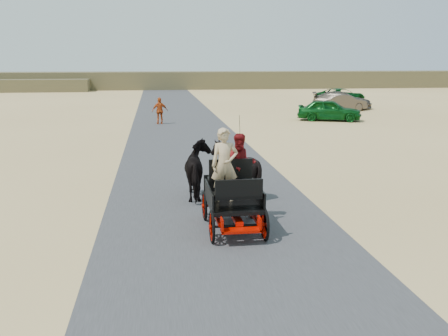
{
  "coord_description": "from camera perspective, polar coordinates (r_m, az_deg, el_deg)",
  "views": [
    {
      "loc": [
        -1.54,
        -10.48,
        4.13
      ],
      "look_at": [
        0.31,
        2.81,
        1.2
      ],
      "focal_mm": 40.0,
      "sensor_mm": 36.0,
      "label": 1
    }
  ],
  "objects": [
    {
      "name": "driver_man",
      "position": [
        12.12,
        0.07,
        0.36
      ],
      "size": [
        0.66,
        0.43,
        1.8
      ],
      "primitive_type": "imported",
      "color": "tan",
      "rests_on": "carriage"
    },
    {
      "name": "horse_left",
      "position": [
        15.11,
        -2.8,
        -0.24
      ],
      "size": [
        0.91,
        2.01,
        1.7
      ],
      "primitive_type": "imported",
      "rotation": [
        0.0,
        0.0,
        3.14
      ],
      "color": "black",
      "rests_on": "ground"
    },
    {
      "name": "pedestrian",
      "position": [
        32.8,
        -7.34,
        6.5
      ],
      "size": [
        1.06,
        0.57,
        1.73
      ],
      "primitive_type": "imported",
      "rotation": [
        0.0,
        0.0,
        3.29
      ],
      "color": "#B44214",
      "rests_on": "ground"
    },
    {
      "name": "carriage",
      "position": [
        12.42,
        1.02,
        -5.35
      ],
      "size": [
        1.3,
        2.4,
        0.72
      ],
      "primitive_type": null,
      "color": "black",
      "rests_on": "ground"
    },
    {
      "name": "ground",
      "position": [
        11.37,
        0.41,
        -8.98
      ],
      "size": [
        140.0,
        140.0,
        0.0
      ],
      "primitive_type": "plane",
      "color": "tan"
    },
    {
      "name": "ridge_far",
      "position": [
        72.56,
        -6.79,
        9.92
      ],
      "size": [
        140.0,
        6.0,
        2.4
      ],
      "primitive_type": "cube",
      "color": "brown",
      "rests_on": "ground"
    },
    {
      "name": "passenger_woman",
      "position": [
        12.75,
        1.95,
        0.44
      ],
      "size": [
        0.77,
        0.6,
        1.58
      ],
      "primitive_type": "imported",
      "color": "#660C0F",
      "rests_on": "carriage"
    },
    {
      "name": "horse_right",
      "position": [
        15.24,
        1.32,
        -0.12
      ],
      "size": [
        1.37,
        1.54,
        1.7
      ],
      "primitive_type": "imported",
      "rotation": [
        0.0,
        0.0,
        3.14
      ],
      "color": "black",
      "rests_on": "ground"
    },
    {
      "name": "car_d",
      "position": [
        49.86,
        13.22,
        8.06
      ],
      "size": [
        5.57,
        4.12,
        1.41
      ],
      "primitive_type": "imported",
      "rotation": [
        0.0,
        0.0,
        1.97
      ],
      "color": "#0C4C19",
      "rests_on": "ground"
    },
    {
      "name": "car_b",
      "position": [
        41.91,
        13.28,
        7.3
      ],
      "size": [
        4.51,
        2.67,
        1.41
      ],
      "primitive_type": "imported",
      "rotation": [
        0.0,
        0.0,
        1.87
      ],
      "color": "brown",
      "rests_on": "ground"
    },
    {
      "name": "car_c",
      "position": [
        44.08,
        13.32,
        7.56
      ],
      "size": [
        5.33,
        3.26,
        1.44
      ],
      "primitive_type": "imported",
      "rotation": [
        0.0,
        0.0,
        1.3
      ],
      "color": "brown",
      "rests_on": "ground"
    },
    {
      "name": "car_a",
      "position": [
        35.14,
        11.95,
        6.5
      ],
      "size": [
        4.63,
        3.09,
        1.46
      ],
      "primitive_type": "imported",
      "rotation": [
        0.0,
        0.0,
        1.22
      ],
      "color": "#0C4C19",
      "rests_on": "ground"
    },
    {
      "name": "road",
      "position": [
        11.37,
        0.41,
        -8.96
      ],
      "size": [
        6.0,
        140.0,
        0.01
      ],
      "primitive_type": "cube",
      "color": "#38383A",
      "rests_on": "ground"
    }
  ]
}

